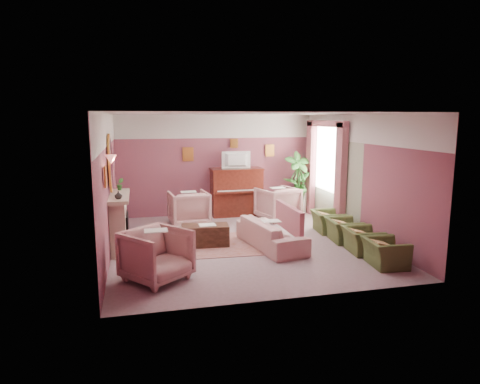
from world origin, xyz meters
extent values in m
cube|color=gray|center=(0.00, 0.00, 0.00)|extent=(5.50, 6.00, 0.01)
cube|color=silver|center=(0.00, 0.00, 2.80)|extent=(5.50, 6.00, 0.01)
cube|color=#66384E|center=(0.00, 3.00, 1.40)|extent=(5.50, 0.02, 2.80)
cube|color=#66384E|center=(0.00, -3.00, 1.40)|extent=(5.50, 0.02, 2.80)
cube|color=#66384E|center=(-2.75, 0.00, 1.40)|extent=(0.02, 6.00, 2.80)
cube|color=#66384E|center=(2.75, 0.00, 1.40)|extent=(0.02, 6.00, 2.80)
cube|color=silver|center=(0.00, 2.99, 2.47)|extent=(5.50, 0.01, 0.65)
cube|color=#969D83|center=(2.73, 1.30, 1.07)|extent=(0.01, 3.00, 2.15)
cube|color=tan|center=(-2.59, 0.20, 0.55)|extent=(0.30, 1.40, 1.10)
cube|color=black|center=(-2.49, 0.20, 0.40)|extent=(0.18, 0.72, 0.68)
cube|color=#F85E0C|center=(-2.45, 0.20, 0.22)|extent=(0.06, 0.54, 0.10)
cube|color=tan|center=(-2.56, 0.20, 1.12)|extent=(0.40, 1.55, 0.07)
cube|color=tan|center=(-2.39, 0.20, 0.01)|extent=(0.55, 1.50, 0.02)
ellipsoid|color=orange|center=(-2.70, 0.20, 1.80)|extent=(0.04, 0.72, 1.20)
ellipsoid|color=silver|center=(-2.67, 0.20, 1.80)|extent=(0.01, 0.60, 1.06)
cone|color=#E97B6F|center=(-2.62, -0.85, 1.98)|extent=(0.20, 0.20, 0.16)
cube|color=#4F1A11|center=(0.50, 2.68, 0.65)|extent=(1.40, 0.60, 1.30)
cube|color=#4F1A11|center=(0.50, 2.33, 0.72)|extent=(1.30, 0.12, 0.06)
cube|color=silver|center=(0.50, 2.33, 0.76)|extent=(1.20, 0.08, 0.02)
cube|color=#4F1A11|center=(0.50, 2.68, 1.31)|extent=(1.45, 0.65, 0.04)
imported|color=black|center=(0.50, 2.63, 1.60)|extent=(0.80, 0.12, 0.48)
cube|color=orange|center=(-0.80, 2.96, 1.72)|extent=(0.30, 0.03, 0.38)
cube|color=orange|center=(1.55, 2.96, 1.78)|extent=(0.26, 0.03, 0.34)
cube|color=orange|center=(0.50, 2.96, 2.00)|extent=(0.22, 0.03, 0.26)
cube|color=orange|center=(-2.71, -1.20, 1.72)|extent=(0.03, 0.28, 0.36)
cube|color=beige|center=(2.70, 1.55, 1.70)|extent=(0.03, 1.40, 1.80)
cube|color=#9B525C|center=(2.62, 0.63, 1.30)|extent=(0.16, 0.34, 2.60)
cube|color=#9B525C|center=(2.62, 2.47, 1.30)|extent=(0.16, 0.34, 2.60)
cube|color=#9B525C|center=(2.62, 1.55, 2.56)|extent=(0.16, 2.20, 0.16)
imported|color=#296323|center=(-2.55, 0.75, 1.29)|extent=(0.16, 0.16, 0.28)
imported|color=silver|center=(-2.55, -0.30, 1.23)|extent=(0.16, 0.16, 0.16)
cube|color=#925953|center=(-0.80, 0.01, 0.01)|extent=(2.60, 1.94, 0.01)
cube|color=#371F14|center=(-0.81, 0.01, 0.23)|extent=(1.04, 0.59, 0.45)
cube|color=white|center=(-0.76, 0.01, 0.46)|extent=(0.35, 0.28, 0.01)
imported|color=tan|center=(0.53, -0.42, 0.40)|extent=(0.66, 1.97, 0.80)
cube|color=#9B525C|center=(0.93, -0.42, 0.60)|extent=(0.10, 1.50, 0.55)
imported|color=tan|center=(-0.94, 1.83, 0.49)|extent=(0.94, 0.94, 0.98)
imported|color=tan|center=(1.45, 1.89, 0.49)|extent=(0.94, 0.94, 0.98)
imported|color=tan|center=(-1.91, -1.78, 0.49)|extent=(0.94, 0.94, 0.98)
imported|color=#48592A|center=(2.22, -2.04, 0.34)|extent=(0.55, 0.78, 0.67)
imported|color=#48592A|center=(2.22, -1.22, 0.34)|extent=(0.55, 0.78, 0.67)
imported|color=#48592A|center=(2.22, -0.40, 0.34)|extent=(0.55, 0.78, 0.67)
imported|color=#48592A|center=(2.22, 0.42, 0.34)|extent=(0.55, 0.78, 0.67)
cylinder|color=white|center=(2.30, 2.63, 0.35)|extent=(0.52, 0.52, 0.70)
imported|color=#296323|center=(2.30, 2.63, 0.87)|extent=(0.30, 0.30, 0.34)
imported|color=#296323|center=(2.42, 2.53, 0.84)|extent=(0.16, 0.16, 0.28)
cylinder|color=#A06443|center=(2.22, 2.43, 0.17)|extent=(0.34, 0.34, 0.34)
imported|color=#296323|center=(2.22, 2.43, 1.06)|extent=(0.76, 0.76, 1.44)
camera|label=1|loc=(-2.17, -8.78, 2.72)|focal=32.00mm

